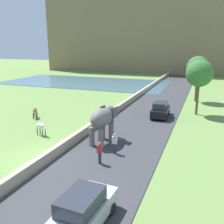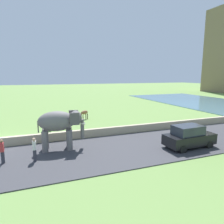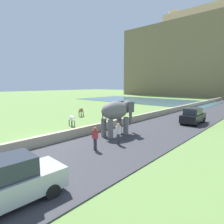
{
  "view_description": "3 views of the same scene",
  "coord_description": "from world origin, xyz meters",
  "views": [
    {
      "loc": [
        11.14,
        -13.78,
        7.92
      ],
      "look_at": [
        2.3,
        9.73,
        1.27
      ],
      "focal_mm": 40.31,
      "sensor_mm": 36.0,
      "label": 1
    },
    {
      "loc": [
        18.75,
        2.9,
        5.61
      ],
      "look_at": [
        0.02,
        10.01,
        1.98
      ],
      "focal_mm": 32.84,
      "sensor_mm": 36.0,
      "label": 2
    },
    {
      "loc": [
        13.57,
        -7.38,
        4.38
      ],
      "look_at": [
        0.22,
        7.5,
        1.42
      ],
      "focal_mm": 30.06,
      "sensor_mm": 36.0,
      "label": 3
    }
  ],
  "objects": [
    {
      "name": "barrier_wall",
      "position": [
        1.2,
        18.0,
        0.38
      ],
      "size": [
        0.4,
        110.0,
        0.76
      ],
      "primitive_type": "cube",
      "color": "tan",
      "rests_on": "ground"
    },
    {
      "name": "cow_white",
      "position": [
        -2.44,
        4.16,
        0.84
      ],
      "size": [
        1.42,
        0.75,
        1.15
      ],
      "color": "silver",
      "rests_on": "ground"
    },
    {
      "name": "cow_brown",
      "position": [
        -6.58,
        8.69,
        0.84
      ],
      "size": [
        0.97,
        1.37,
        1.15
      ],
      "color": "brown",
      "rests_on": "ground"
    },
    {
      "name": "car_black",
      "position": [
        6.58,
        13.91,
        0.9
      ],
      "size": [
        1.9,
        4.05,
        1.8
      ],
      "color": "black",
      "rests_on": "ground"
    },
    {
      "name": "person_trailing",
      "position": [
        4.78,
        0.76,
        0.87
      ],
      "size": [
        0.36,
        0.22,
        1.63
      ],
      "color": "#33333D",
      "rests_on": "ground"
    },
    {
      "name": "elephant",
      "position": [
        3.45,
        4.53,
        2.04
      ],
      "size": [
        1.71,
        3.54,
        2.99
      ],
      "color": "slate",
      "rests_on": "ground"
    },
    {
      "name": "ground_plane",
      "position": [
        0.0,
        0.0,
        0.0
      ],
      "size": [
        220.0,
        220.0,
        0.0
      ],
      "primitive_type": "plane",
      "color": "#6B8E47"
    },
    {
      "name": "lake",
      "position": [
        -14.0,
        36.19,
        0.04
      ],
      "size": [
        36.0,
        18.0,
        0.08
      ],
      "primitive_type": "cube",
      "color": "slate",
      "rests_on": "ground"
    },
    {
      "name": "person_beside_elephant",
      "position": [
        5.15,
        2.67,
        0.87
      ],
      "size": [
        0.36,
        0.22,
        1.63
      ],
      "color": "#33333D",
      "rests_on": "ground"
    }
  ]
}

